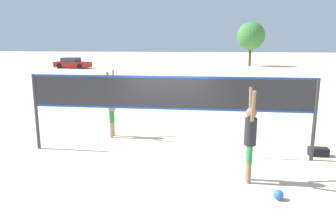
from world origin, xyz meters
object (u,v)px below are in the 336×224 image
at_px(player_spiker, 250,134).
at_px(volleyball, 278,195).
at_px(volleyball_net, 168,98).
at_px(gear_bag, 318,152).
at_px(parked_car_near, 72,63).
at_px(player_blocker, 111,102).
at_px(tree_left_cluster, 251,36).

relative_size(player_spiker, volleyball, 10.41).
relative_size(volleyball_net, volleyball, 38.43).
distance_m(player_spiker, gear_bag, 3.21).
bearing_deg(gear_bag, parked_car_near, 124.17).
bearing_deg(player_spiker, parked_car_near, 29.53).
bearing_deg(player_blocker, tree_left_cluster, 166.42).
bearing_deg(parked_car_near, gear_bag, -48.94).
relative_size(player_spiker, player_blocker, 0.96).
height_order(volleyball_net, tree_left_cluster, tree_left_cluster).
xyz_separation_m(volleyball_net, volleyball, (2.66, -2.53, -1.58)).
bearing_deg(parked_car_near, volleyball_net, -55.29).
relative_size(volleyball_net, tree_left_cluster, 1.38).
relative_size(player_blocker, gear_bag, 4.29).
distance_m(volleyball, parked_car_near, 38.02).
relative_size(volleyball_net, player_blocker, 3.55).
relative_size(player_spiker, gear_bag, 4.13).
bearing_deg(gear_bag, player_spiker, -136.88).
bearing_deg(player_blocker, volleyball, 49.69).
xyz_separation_m(player_blocker, gear_bag, (6.49, -1.15, -1.10)).
distance_m(volleyball, tree_left_cluster, 40.08).
height_order(volleyball_net, gear_bag, volleyball_net).
bearing_deg(tree_left_cluster, parked_car_near, -163.60).
bearing_deg(parked_car_near, player_spiker, -53.58).
distance_m(volleyball_net, player_spiker, 2.75).
bearing_deg(gear_bag, volleyball, -119.84).
relative_size(gear_bag, parked_car_near, 0.11).
bearing_deg(tree_left_cluster, volleyball_net, -99.85).
xyz_separation_m(player_blocker, volleyball, (4.81, -4.08, -1.11)).
xyz_separation_m(player_spiker, player_blocker, (-4.28, 3.22, 0.05)).
height_order(volleyball_net, volleyball, volleyball_net).
distance_m(volleyball_net, tree_left_cluster, 37.80).
bearing_deg(gear_bag, tree_left_cluster, 86.72).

